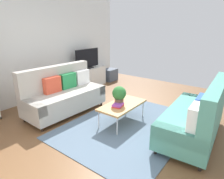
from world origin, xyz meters
name	(u,v)px	position (x,y,z in m)	size (l,w,h in m)	color
ground_plane	(119,126)	(0.00, 0.00, 0.00)	(7.68, 7.68, 0.00)	brown
wall_far	(35,47)	(0.00, 2.80, 1.45)	(6.40, 0.12, 2.90)	white
area_rug	(129,125)	(0.12, -0.15, 0.01)	(2.90, 2.20, 0.01)	slate
couch_beige	(64,94)	(-0.22, 1.47, 0.45)	(1.93, 0.90, 1.10)	#B2ADA3
couch_green	(197,116)	(0.46, -1.38, 0.45)	(1.95, 0.96, 1.10)	teal
coffee_table	(122,105)	(0.17, 0.05, 0.39)	(1.10, 0.56, 0.42)	#B7844C
tv_console	(88,78)	(1.61, 2.46, 0.32)	(1.40, 0.44, 0.64)	silver
tv	(87,59)	(1.61, 2.44, 0.95)	(1.00, 0.20, 0.64)	black
storage_trunk	(110,75)	(2.71, 2.36, 0.22)	(0.52, 0.40, 0.44)	#4C5666
potted_plant	(119,94)	(0.13, 0.10, 0.64)	(0.29, 0.29, 0.39)	brown
table_book_0	(118,106)	(0.01, 0.05, 0.43)	(0.24, 0.18, 0.03)	red
table_book_1	(118,104)	(0.01, 0.05, 0.46)	(0.24, 0.18, 0.03)	purple
vase_0	(73,68)	(1.03, 2.51, 0.72)	(0.14, 0.14, 0.17)	silver
bottle_0	(80,67)	(1.23, 2.42, 0.75)	(0.05, 0.05, 0.22)	red
bottle_1	(82,66)	(1.32, 2.42, 0.75)	(0.05, 0.05, 0.23)	gold
bottle_2	(84,67)	(1.42, 2.42, 0.72)	(0.04, 0.04, 0.15)	orange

